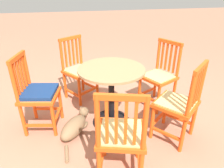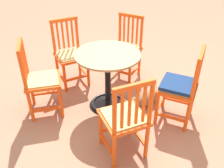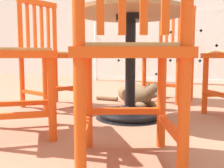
# 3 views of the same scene
# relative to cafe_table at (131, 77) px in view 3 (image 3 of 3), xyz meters

# --- Properties ---
(ground_plane) EXTENTS (24.00, 24.00, 0.00)m
(ground_plane) POSITION_rel_cafe_table_xyz_m (-0.00, -0.03, -0.28)
(ground_plane) COLOR #A36B51
(building_wall_backdrop) EXTENTS (10.00, 0.20, 2.80)m
(building_wall_backdrop) POSITION_rel_cafe_table_xyz_m (-0.00, 3.29, 1.12)
(building_wall_backdrop) COLOR white
(building_wall_backdrop) RESTS_ON ground_plane
(lattice_fence_panel) EXTENTS (2.94, 0.06, 1.21)m
(lattice_fence_panel) POSITION_rel_cafe_table_xyz_m (-0.46, 2.53, 0.32)
(lattice_fence_panel) COLOR white
(lattice_fence_panel) RESTS_ON ground_plane
(cafe_table) EXTENTS (0.76, 0.76, 0.73)m
(cafe_table) POSITION_rel_cafe_table_xyz_m (0.00, 0.00, 0.00)
(cafe_table) COLOR black
(cafe_table) RESTS_ON ground_plane
(orange_chair_by_planter) EXTENTS (0.53, 0.53, 0.91)m
(orange_chair_by_planter) POSITION_rel_cafe_table_xyz_m (0.26, -0.74, 0.15)
(orange_chair_by_planter) COLOR #E04C14
(orange_chair_by_planter) RESTS_ON ground_plane
(orange_chair_tucked_in) EXTENTS (0.48, 0.48, 0.91)m
(orange_chair_tucked_in) POSITION_rel_cafe_table_xyz_m (0.09, 0.84, 0.16)
(orange_chair_tucked_in) COLOR #E04C14
(orange_chair_tucked_in) RESTS_ON ground_plane
(orange_chair_facing_out) EXTENTS (0.50, 0.50, 0.91)m
(orange_chair_facing_out) POSITION_rel_cafe_table_xyz_m (-0.77, 0.09, 0.15)
(orange_chair_facing_out) COLOR #E04C14
(orange_chair_facing_out) RESTS_ON ground_plane
(orange_chair_at_corner) EXTENTS (0.56, 0.56, 0.91)m
(orange_chair_at_corner) POSITION_rel_cafe_table_xyz_m (-0.44, -0.63, 0.15)
(orange_chair_at_corner) COLOR #E04C14
(orange_chair_at_corner) RESTS_ON ground_plane
(tabby_cat) EXTENTS (0.70, 0.41, 0.23)m
(tabby_cat) POSITION_rel_cafe_table_xyz_m (-0.11, 0.45, -0.19)
(tabby_cat) COLOR brown
(tabby_cat) RESTS_ON ground_plane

